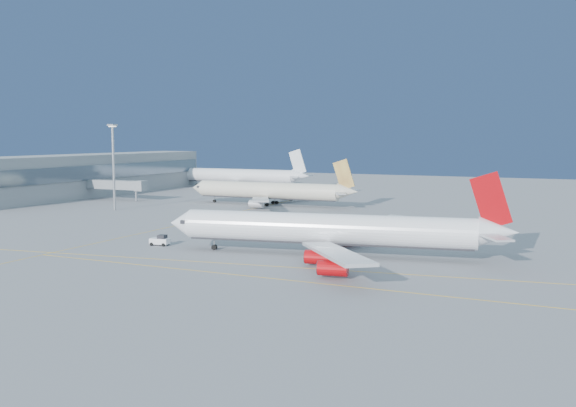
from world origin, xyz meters
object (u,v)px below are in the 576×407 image
object	(u,v)px
airliner_third	(242,176)
airliner_virgin	(334,230)
light_mast	(113,160)
pushback_tug	(160,240)
airliner_etihad	(271,191)

from	to	relation	value
airliner_third	airliner_virgin	bearing A→B (deg)	-55.52
light_mast	pushback_tug	bearing A→B (deg)	-42.53
airliner_third	pushback_tug	xyz separation A→B (m)	(54.25, -131.92, -4.02)
airliner_third	pushback_tug	bearing A→B (deg)	-68.14
airliner_virgin	airliner_third	xyz separation A→B (m)	(-89.52, 127.97, 0.24)
airliner_virgin	airliner_etihad	bearing A→B (deg)	114.15
airliner_etihad	airliner_third	world-z (taller)	airliner_third
airliner_virgin	light_mast	world-z (taller)	light_mast
airliner_etihad	pushback_tug	bearing A→B (deg)	-81.77
airliner_virgin	light_mast	distance (m)	93.57
airliner_virgin	pushback_tug	distance (m)	35.70
pushback_tug	light_mast	xyz separation A→B (m)	(-48.46, 44.46, 13.82)
airliner_virgin	airliner_third	world-z (taller)	airliner_third
airliner_etihad	pushback_tug	xyz separation A→B (m)	(12.94, -76.18, -3.57)
airliner_third	pushback_tug	distance (m)	142.69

